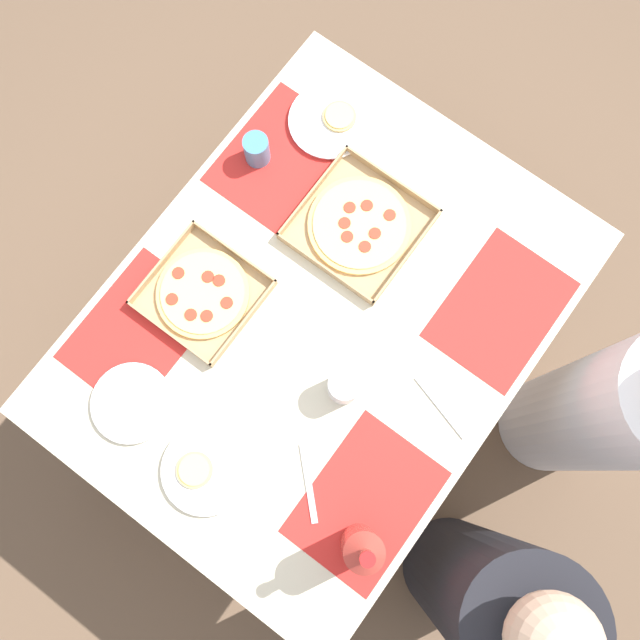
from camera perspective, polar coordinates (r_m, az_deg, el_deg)
name	(u,v)px	position (r m, az deg, el deg)	size (l,w,h in m)	color
ground_plane	(320,364)	(2.52, 0.00, -3.64)	(6.00, 6.00, 0.00)	brown
dining_table	(320,329)	(1.89, 0.00, -0.73)	(1.32, 1.01, 0.75)	#3F3328
placemat_near_left	(279,156)	(1.93, -3.38, 13.21)	(0.36, 0.26, 0.00)	red
placemat_near_right	(138,330)	(1.83, -14.65, -0.83)	(0.36, 0.26, 0.00)	red
placemat_far_left	(501,309)	(1.84, 14.56, 0.84)	(0.36, 0.26, 0.00)	red
placemat_far_right	(366,502)	(1.74, 3.76, -14.64)	(0.36, 0.26, 0.00)	red
pizza_box_edge_far	(359,225)	(1.84, 3.24, 7.75)	(0.31, 0.31, 0.04)	tan
pizza_box_corner_left	(203,294)	(1.81, -9.55, 2.15)	(0.27, 0.27, 0.04)	tan
plate_far_left	(132,403)	(1.80, -15.13, -6.58)	(0.20, 0.20, 0.02)	white
plate_far_right	(331,121)	(1.96, 0.89, 15.97)	(0.23, 0.23, 0.03)	white
plate_middle	(205,469)	(1.75, -9.39, -11.97)	(0.22, 0.22, 0.03)	white
soda_bottle	(362,549)	(1.61, 3.45, -18.18)	(0.09, 0.09, 0.32)	#B2382D
cup_red	(257,150)	(1.89, -5.20, 13.71)	(0.07, 0.07, 0.09)	teal
cup_spare	(344,386)	(1.70, 1.98, -5.44)	(0.08, 0.08, 0.10)	silver
fork_by_near_left	(442,405)	(1.77, 9.94, -6.88)	(0.19, 0.02, 0.01)	#B7B7BC
fork_by_near_right	(309,483)	(1.73, -0.94, -13.21)	(0.19, 0.02, 0.01)	#B7B7BC
diner_left_seat	(605,412)	(2.11, 22.28, -6.97)	(0.32, 0.32, 1.21)	white
diner_right_seat	(486,593)	(2.04, 13.39, -20.89)	(0.32, 0.32, 1.18)	black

